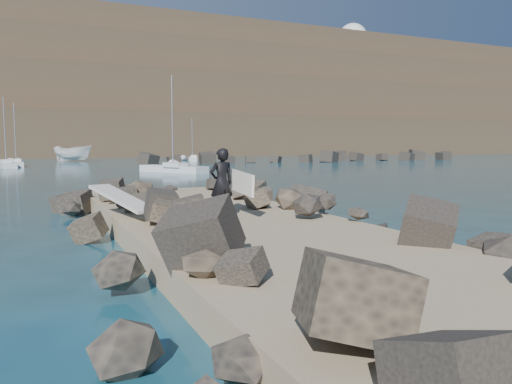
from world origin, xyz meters
TOP-DOWN VIEW (x-y plane):
  - ground at (0.00, 0.00)m, footprint 800.00×800.00m
  - jetty at (0.00, -2.00)m, footprint 6.00×26.00m
  - riprap_left at (-2.90, -1.50)m, footprint 2.60×22.00m
  - riprap_right at (2.90, -1.50)m, footprint 2.60×22.00m
  - breakwater_secondary at (35.00, 55.00)m, footprint 52.00×4.00m
  - headland at (10.00, 160.00)m, footprint 360.00×140.00m
  - surfboard_resting at (-2.76, 2.12)m, footprint 1.59×2.69m
  - boat_imported at (1.12, 73.24)m, footprint 6.89×6.07m
  - surfer_with_board at (-0.06, 1.11)m, footprint 0.87×2.44m
  - radome at (111.95, 154.86)m, footprint 11.38×11.38m
  - sailboat_c at (7.45, 35.01)m, footprint 5.26×7.78m
  - sailboat_a at (-7.73, 52.78)m, footprint 2.56×7.01m
  - sailboat_b at (-6.72, 54.71)m, footprint 1.74×6.50m
  - sailboat_d at (19.33, 67.44)m, footprint 2.70×5.93m
  - sailboat_f at (38.48, 96.78)m, footprint 2.41×5.47m
  - headland_buildings at (16.81, 152.19)m, footprint 137.50×30.50m

SIDE VIEW (x-z plane):
  - ground at x=0.00m, z-range 0.00..0.00m
  - jetty at x=0.00m, z-range 0.00..0.60m
  - sailboat_c at x=7.45m, z-range -4.37..5.07m
  - sailboat_a at x=-7.73m, z-range -3.80..4.49m
  - sailboat_b at x=-6.72m, z-range -3.57..4.26m
  - sailboat_d at x=19.33m, z-range -3.22..3.91m
  - sailboat_f at x=38.48m, z-range -2.97..3.66m
  - riprap_left at x=-2.90m, z-range 0.00..1.00m
  - riprap_right at x=2.90m, z-range 0.00..1.00m
  - breakwater_secondary at x=35.00m, z-range 0.00..1.20m
  - surfboard_resting at x=-2.76m, z-range 1.00..1.09m
  - boat_imported at x=1.12m, z-range 0.00..2.60m
  - surfer_with_board at x=-0.06m, z-range 0.61..2.58m
  - headland at x=10.00m, z-range 0.00..32.00m
  - headland_buildings at x=16.81m, z-range 31.47..36.47m
  - radome at x=111.95m, z-range 33.46..51.48m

